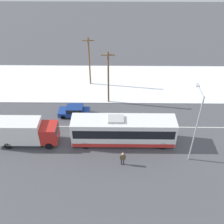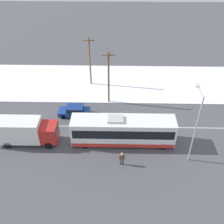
# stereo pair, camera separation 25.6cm
# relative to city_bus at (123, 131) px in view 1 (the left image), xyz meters

# --- Properties ---
(ground_plane) EXTENTS (120.00, 120.00, 0.00)m
(ground_plane) POSITION_rel_city_bus_xyz_m (1.80, 2.75, -1.76)
(ground_plane) COLOR #4C4C51
(snow_lot) EXTENTS (80.00, 11.51, 0.12)m
(snow_lot) POSITION_rel_city_bus_xyz_m (1.80, 13.69, -1.70)
(snow_lot) COLOR white
(snow_lot) RESTS_ON ground_plane
(lane_marking_center) EXTENTS (60.00, 0.12, 0.00)m
(lane_marking_center) POSITION_rel_city_bus_xyz_m (1.80, 2.75, -1.76)
(lane_marking_center) COLOR silver
(lane_marking_center) RESTS_ON ground_plane
(city_bus) EXTENTS (11.99, 2.57, 3.60)m
(city_bus) POSITION_rel_city_bus_xyz_m (0.00, 0.00, 0.00)
(city_bus) COLOR white
(city_bus) RESTS_ON ground_plane
(box_truck) EXTENTS (7.38, 2.30, 3.26)m
(box_truck) POSITION_rel_city_bus_xyz_m (-11.53, -0.26, 0.03)
(box_truck) COLOR silver
(box_truck) RESTS_ON ground_plane
(sedan_car) EXTENTS (4.19, 1.80, 1.43)m
(sedan_car) POSITION_rel_city_bus_xyz_m (-6.44, 5.12, -0.97)
(sedan_car) COLOR navy
(sedan_car) RESTS_ON ground_plane
(pedestrian_at_stop) EXTENTS (0.63, 0.28, 1.75)m
(pedestrian_at_stop) POSITION_rel_city_bus_xyz_m (-0.13, -3.58, -0.69)
(pedestrian_at_stop) COLOR #23232D
(pedestrian_at_stop) RESTS_ON ground_plane
(streetlamp) EXTENTS (0.36, 2.78, 8.45)m
(streetlamp) POSITION_rel_city_bus_xyz_m (7.26, -2.24, 3.51)
(streetlamp) COLOR #9EA3A8
(streetlamp) RESTS_ON ground_plane
(utility_pole_roadside) EXTENTS (1.80, 0.24, 7.91)m
(utility_pole_roadside) POSITION_rel_city_bus_xyz_m (-1.92, 8.28, 2.38)
(utility_pole_roadside) COLOR brown
(utility_pole_roadside) RESTS_ON ground_plane
(utility_pole_snowlot) EXTENTS (1.80, 0.24, 7.84)m
(utility_pole_snowlot) POSITION_rel_city_bus_xyz_m (-4.91, 13.23, 2.35)
(utility_pole_snowlot) COLOR brown
(utility_pole_snowlot) RESTS_ON ground_plane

